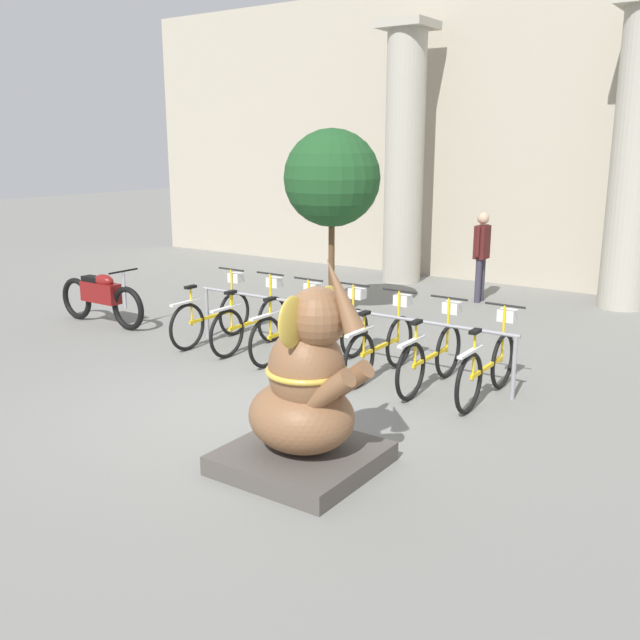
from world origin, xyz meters
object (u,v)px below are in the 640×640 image
object	(u,v)px
bicycle_0	(213,315)
person_pedestrian	(482,249)
elephant_statue	(306,399)
bicycle_3	(336,336)
potted_tree	(332,184)
bicycle_1	(252,321)
bicycle_2	(290,329)
bicycle_6	(488,365)
motorcycle	(101,297)
bicycle_5	(432,355)
bicycle_4	(382,345)

from	to	relation	value
bicycle_0	person_pedestrian	world-z (taller)	person_pedestrian
bicycle_0	elephant_statue	distance (m)	4.46
bicycle_3	potted_tree	bearing A→B (deg)	125.16
bicycle_1	potted_tree	xyz separation A→B (m)	(-0.07, 2.11, 1.80)
bicycle_2	elephant_statue	xyz separation A→B (m)	(2.17, -2.65, 0.26)
bicycle_6	motorcycle	world-z (taller)	bicycle_6
bicycle_1	motorcycle	size ratio (longest dim) A/B	0.86
bicycle_6	motorcycle	size ratio (longest dim) A/B	0.86
bicycle_2	bicycle_6	xyz separation A→B (m)	(2.81, -0.02, 0.00)
bicycle_3	bicycle_6	size ratio (longest dim) A/B	1.00
bicycle_3	bicycle_5	size ratio (longest dim) A/B	1.00
bicycle_3	bicycle_4	size ratio (longest dim) A/B	1.00
bicycle_4	potted_tree	size ratio (longest dim) A/B	0.54
bicycle_0	bicycle_2	bearing A→B (deg)	0.35
bicycle_5	person_pedestrian	world-z (taller)	person_pedestrian
bicycle_1	bicycle_2	xyz separation A→B (m)	(0.70, -0.04, 0.00)
bicycle_4	bicycle_6	distance (m)	1.41
bicycle_5	potted_tree	size ratio (longest dim) A/B	0.54
motorcycle	bicycle_2	bearing A→B (deg)	4.26
motorcycle	elephant_statue	bearing A→B (deg)	-22.48
bicycle_4	bicycle_6	xyz separation A→B (m)	(1.41, -0.04, 0.00)
bicycle_5	potted_tree	xyz separation A→B (m)	(-2.89, 2.16, 1.80)
person_pedestrian	potted_tree	distance (m)	3.28
bicycle_6	potted_tree	world-z (taller)	potted_tree
bicycle_6	bicycle_4	bearing A→B (deg)	178.38
bicycle_3	motorcycle	world-z (taller)	bicycle_3
bicycle_4	elephant_statue	xyz separation A→B (m)	(0.77, -2.67, 0.26)
bicycle_1	bicycle_4	bearing A→B (deg)	-0.36
bicycle_4	person_pedestrian	xyz separation A→B (m)	(-0.68, 4.77, 0.57)
potted_tree	bicycle_4	bearing A→B (deg)	-44.22
bicycle_0	motorcycle	world-z (taller)	bicycle_0
bicycle_3	person_pedestrian	bearing A→B (deg)	89.75
bicycle_5	elephant_statue	size ratio (longest dim) A/B	0.85
bicycle_4	bicycle_5	size ratio (longest dim) A/B	1.00
bicycle_4	motorcycle	world-z (taller)	bicycle_4
bicycle_6	elephant_statue	distance (m)	2.72
bicycle_2	elephant_statue	world-z (taller)	elephant_statue
bicycle_0	bicycle_4	world-z (taller)	same
bicycle_3	elephant_statue	distance (m)	3.08
motorcycle	bicycle_6	bearing A→B (deg)	2.24
motorcycle	potted_tree	bearing A→B (deg)	40.71
elephant_statue	potted_tree	bearing A→B (deg)	121.61
bicycle_3	bicycle_6	bearing A→B (deg)	-1.73
bicycle_0	bicycle_6	bearing A→B (deg)	-0.11
bicycle_5	elephant_statue	xyz separation A→B (m)	(0.07, -2.64, 0.26)
bicycle_5	bicycle_3	bearing A→B (deg)	177.58
person_pedestrian	potted_tree	world-z (taller)	potted_tree
bicycle_4	bicycle_5	xyz separation A→B (m)	(0.70, -0.04, 0.00)
bicycle_4	person_pedestrian	size ratio (longest dim) A/B	1.02
bicycle_2	potted_tree	xyz separation A→B (m)	(-0.78, 2.15, 1.80)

